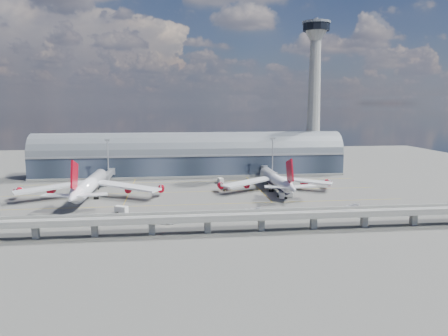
{
  "coord_description": "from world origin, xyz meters",
  "views": [
    {
      "loc": [
        -12.73,
        -208.76,
        46.65
      ],
      "look_at": [
        14.06,
        10.0,
        14.0
      ],
      "focal_mm": 35.0,
      "sensor_mm": 36.0,
      "label": 1
    }
  ],
  "objects": [
    {
      "name": "airliner_right",
      "position": [
        43.27,
        17.52,
        5.46
      ],
      "size": [
        63.43,
        66.28,
        21.05
      ],
      "rotation": [
        0.0,
        0.0,
        0.03
      ],
      "color": "white",
      "rests_on": "ground"
    },
    {
      "name": "cargo_train_2",
      "position": [
        65.83,
        -28.75,
        1.01
      ],
      "size": [
        10.83,
        7.72,
        1.94
      ],
      "rotation": [
        0.0,
        0.0,
        1.01
      ],
      "color": "gray",
      "rests_on": "ground"
    },
    {
      "name": "control_tower",
      "position": [
        85.0,
        83.0,
        51.64
      ],
      "size": [
        19.0,
        19.0,
        103.0
      ],
      "color": "gray",
      "rests_on": "ground"
    },
    {
      "name": "service_truck_2",
      "position": [
        44.37,
        0.93,
        1.38
      ],
      "size": [
        7.58,
        4.2,
        2.64
      ],
      "rotation": [
        0.0,
        0.0,
        1.26
      ],
      "color": "silver",
      "rests_on": "ground"
    },
    {
      "name": "cargo_train_0",
      "position": [
        -15.27,
        -41.66,
        0.84
      ],
      "size": [
        7.24,
        3.86,
        1.6
      ],
      "rotation": [
        0.0,
        0.0,
        1.92
      ],
      "color": "gray",
      "rests_on": "ground"
    },
    {
      "name": "jet_bridge_right",
      "position": [
        46.73,
        51.18,
        5.18
      ],
      "size": [
        4.4,
        32.0,
        7.25
      ],
      "color": "gray",
      "rests_on": "ground"
    },
    {
      "name": "jet_bridge_left",
      "position": [
        -49.49,
        53.12,
        5.18
      ],
      "size": [
        4.4,
        28.0,
        7.25
      ],
      "color": "gray",
      "rests_on": "ground"
    },
    {
      "name": "airliner_left",
      "position": [
        -53.06,
        9.2,
        6.73
      ],
      "size": [
        73.47,
        77.15,
        23.54
      ],
      "rotation": [
        0.0,
        0.0,
        -0.03
      ],
      "color": "white",
      "rests_on": "ground"
    },
    {
      "name": "floodlight_mast_left",
      "position": [
        -50.0,
        55.0,
        13.63
      ],
      "size": [
        3.0,
        0.7,
        25.7
      ],
      "color": "gray",
      "rests_on": "ground"
    },
    {
      "name": "service_truck_3",
      "position": [
        41.8,
        -1.47,
        1.61
      ],
      "size": [
        4.45,
        6.97,
        3.15
      ],
      "rotation": [
        0.0,
        0.0,
        -0.32
      ],
      "color": "silver",
      "rests_on": "ground"
    },
    {
      "name": "service_truck_5",
      "position": [
        17.0,
        22.12,
        1.34
      ],
      "size": [
        4.82,
        5.61,
        2.61
      ],
      "rotation": [
        0.0,
        0.0,
        0.62
      ],
      "color": "silver",
      "rests_on": "ground"
    },
    {
      "name": "service_truck_4",
      "position": [
        16.12,
        43.76,
        1.51
      ],
      "size": [
        3.33,
        5.53,
        3.0
      ],
      "rotation": [
        0.0,
        0.0,
        0.19
      ],
      "color": "silver",
      "rests_on": "ground"
    },
    {
      "name": "service_truck_0",
      "position": [
        -58.98,
        16.7,
        1.5
      ],
      "size": [
        3.46,
        7.32,
        2.91
      ],
      "rotation": [
        0.0,
        0.0,
        0.17
      ],
      "color": "silver",
      "rests_on": "ground"
    },
    {
      "name": "taxi_lines",
      "position": [
        0.0,
        22.11,
        0.01
      ],
      "size": [
        200.0,
        80.12,
        0.01
      ],
      "color": "gold",
      "rests_on": "ground"
    },
    {
      "name": "service_truck_1",
      "position": [
        -34.25,
        -23.0,
        1.64
      ],
      "size": [
        6.14,
        5.11,
        3.26
      ],
      "rotation": [
        0.0,
        0.0,
        1.03
      ],
      "color": "silver",
      "rests_on": "ground"
    },
    {
      "name": "floodlight_mast_right",
      "position": [
        50.0,
        55.0,
        13.63
      ],
      "size": [
        3.0,
        0.7,
        25.7
      ],
      "color": "gray",
      "rests_on": "ground"
    },
    {
      "name": "cargo_train_1",
      "position": [
        20.58,
        -29.16,
        0.94
      ],
      "size": [
        10.7,
        5.68,
        1.81
      ],
      "rotation": [
        0.0,
        0.0,
        1.18
      ],
      "color": "gray",
      "rests_on": "ground"
    },
    {
      "name": "guideway",
      "position": [
        -0.0,
        -55.0,
        5.29
      ],
      "size": [
        220.0,
        8.5,
        7.2
      ],
      "color": "gray",
      "rests_on": "ground"
    },
    {
      "name": "terminal",
      "position": [
        0.0,
        77.99,
        11.34
      ],
      "size": [
        200.0,
        30.0,
        28.0
      ],
      "color": "#202836",
      "rests_on": "ground"
    },
    {
      "name": "ground",
      "position": [
        0.0,
        0.0,
        0.0
      ],
      "size": [
        500.0,
        500.0,
        0.0
      ],
      "primitive_type": "plane",
      "color": "#474744",
      "rests_on": "ground"
    }
  ]
}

